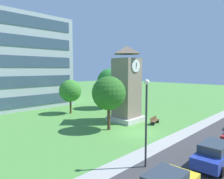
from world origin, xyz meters
The scene contains 11 objects.
ground_plane centered at (0.00, 0.00, 0.00)m, with size 160.00×160.00×0.00m, color #4C893D.
street_asphalt centered at (0.00, -8.30, 0.00)m, with size 120.00×7.20×0.01m, color #38383A.
kerb_strip centered at (0.00, -3.90, 0.00)m, with size 120.00×1.60×0.01m, color #9E9E99.
office_building centered at (-4.28, 25.18, 8.00)m, with size 21.47×10.62×16.00m.
clock_tower centered at (3.37, 4.04, 4.33)m, with size 3.84×3.84×9.75m.
park_bench centered at (4.53, 0.46, 0.46)m, with size 1.86×0.78×0.88m.
street_lamp centered at (-5.85, -5.39, 3.76)m, with size 0.36×0.36×6.10m.
tree_streetside centered at (8.48, 12.01, 4.62)m, with size 4.53×4.53×6.90m.
tree_near_tower centered at (1.05, 13.26, 3.49)m, with size 3.39×3.39×5.20m.
tree_by_building centered at (-1.16, 2.82, 4.11)m, with size 3.77×3.77×6.02m.
parked_car_blue centered at (-2.29, -8.75, 0.86)m, with size 4.84×2.06×1.69m.
Camera 1 is at (-17.62, -13.45, 6.77)m, focal length 33.81 mm.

